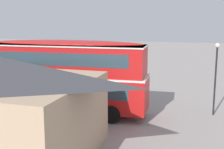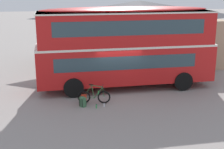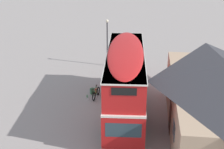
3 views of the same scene
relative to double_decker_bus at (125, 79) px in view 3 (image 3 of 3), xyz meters
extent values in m
plane|color=gray|center=(-0.61, -0.66, -2.64)|extent=(120.00, 120.00, 0.00)
cylinder|color=black|center=(3.13, 1.29, -2.09)|extent=(1.11, 0.31, 1.10)
cylinder|color=black|center=(3.21, -1.09, -2.09)|extent=(1.11, 0.31, 1.10)
cylinder|color=black|center=(-3.22, 1.09, -2.09)|extent=(1.11, 0.31, 1.10)
cylinder|color=black|center=(-3.15, -1.29, -2.09)|extent=(1.11, 0.31, 1.10)
cube|color=red|center=(-0.01, 0.00, -1.13)|extent=(10.33, 2.83, 2.10)
cube|color=white|center=(-0.01, 0.00, -0.05)|extent=(10.35, 2.85, 0.12)
cube|color=red|center=(-0.01, 0.00, 0.93)|extent=(10.02, 2.77, 1.90)
ellipsoid|color=red|center=(-0.01, 0.00, 1.96)|extent=(9.82, 2.71, 0.36)
cube|color=#2D424C|center=(5.10, 0.16, -0.88)|extent=(0.13, 2.05, 0.90)
cube|color=black|center=(4.97, 0.16, 1.46)|extent=(0.10, 1.38, 0.44)
cube|color=#2D424C|center=(-0.17, -1.25, -0.83)|extent=(8.00, 0.30, 0.76)
cube|color=#2D424C|center=(0.03, -1.21, 1.08)|extent=(8.41, 0.31, 0.80)
cube|color=#2D424C|center=(-0.25, 1.23, -0.83)|extent=(8.00, 0.30, 0.76)
cube|color=#2D424C|center=(-0.04, 1.21, 1.08)|extent=(8.41, 0.31, 0.80)
cube|color=white|center=(-0.01, 0.00, 1.84)|extent=(10.13, 2.85, 0.08)
torus|color=black|center=(-1.63, -2.48, -2.30)|extent=(0.68, 0.21, 0.68)
torus|color=black|center=(-2.66, -2.27, -2.30)|extent=(0.68, 0.21, 0.68)
cylinder|color=#B2B2B7|center=(-1.63, -2.48, -2.30)|extent=(0.07, 0.11, 0.05)
cylinder|color=#B2B2B7|center=(-2.66, -2.27, -2.30)|extent=(0.07, 0.11, 0.05)
cylinder|color=#2D6B38|center=(-1.91, -2.42, -2.05)|extent=(0.47, 0.13, 0.64)
cylinder|color=#2D6B38|center=(-1.98, -2.41, -1.71)|extent=(0.58, 0.15, 0.11)
cylinder|color=#2D6B38|center=(-2.19, -2.36, -2.02)|extent=(0.18, 0.07, 0.70)
cylinder|color=#2D6B38|center=(-2.39, -2.32, -2.33)|extent=(0.54, 0.14, 0.09)
cylinder|color=#2D6B38|center=(-2.46, -2.31, -1.99)|extent=(0.42, 0.11, 0.65)
cylinder|color=#2D6B38|center=(-1.66, -2.47, -2.02)|extent=(0.10, 0.05, 0.56)
cylinder|color=black|center=(-1.69, -2.47, -1.69)|extent=(0.12, 0.46, 0.03)
ellipsoid|color=black|center=(-2.28, -2.35, -1.64)|extent=(0.27, 0.15, 0.06)
cube|color=red|center=(-2.67, -2.43, -2.28)|extent=(0.30, 0.19, 0.32)
cylinder|color=green|center=(-1.91, -2.42, -2.05)|extent=(0.07, 0.07, 0.18)
cube|color=#386642|center=(-2.76, -2.78, -2.39)|extent=(0.37, 0.37, 0.50)
ellipsoid|color=#386642|center=(-2.76, -2.78, -2.15)|extent=(0.35, 0.35, 0.10)
cube|color=#27472E|center=(-2.66, -2.69, -2.47)|extent=(0.17, 0.19, 0.17)
cylinder|color=black|center=(-2.91, -2.79, -2.39)|extent=(0.05, 0.05, 0.40)
cylinder|color=black|center=(-2.80, -2.92, -2.39)|extent=(0.05, 0.05, 0.40)
cylinder|color=silver|center=(-1.69, -2.96, -2.55)|extent=(0.07, 0.07, 0.19)
cylinder|color=black|center=(-1.69, -2.96, -2.44)|extent=(0.04, 0.04, 0.03)
cylinder|color=green|center=(-2.10, -3.09, -2.54)|extent=(0.07, 0.07, 0.21)
cylinder|color=black|center=(-2.10, -3.09, -2.42)|extent=(0.04, 0.04, 0.03)
cube|color=tan|center=(2.29, 6.29, -0.89)|extent=(11.79, 6.82, 3.51)
cube|color=#3D2319|center=(2.21, 3.02, -1.59)|extent=(1.10, 0.07, 2.10)
cube|color=#2D424C|center=(-0.70, 3.10, -0.71)|extent=(1.10, 0.07, 0.90)
cube|color=#2D424C|center=(5.11, 2.95, -0.71)|extent=(1.10, 0.07, 0.90)
cylinder|color=black|center=(-9.15, -2.19, -0.46)|extent=(0.11, 0.11, 4.37)
sphere|color=#F2E5BF|center=(-9.15, -2.19, 1.85)|extent=(0.28, 0.28, 0.28)
camera|label=1|loc=(-7.81, 17.82, 3.57)|focal=49.08mm
camera|label=2|loc=(-3.69, -17.91, 3.32)|focal=51.04mm
camera|label=3|loc=(20.30, 0.86, 8.98)|focal=51.28mm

